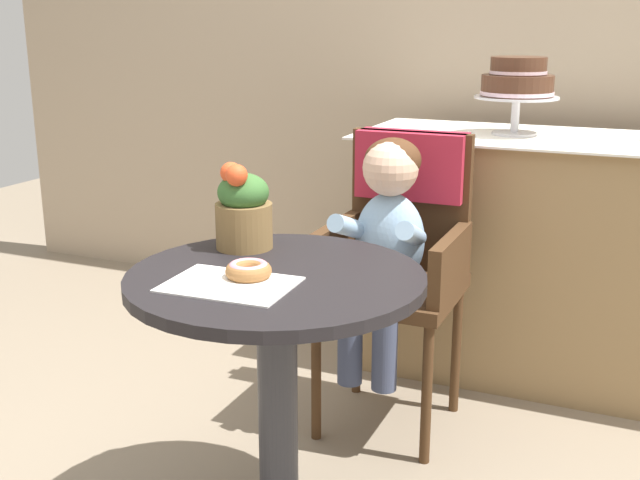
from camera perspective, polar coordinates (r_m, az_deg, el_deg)
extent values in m
cube|color=tan|center=(3.53, 10.70, 16.20)|extent=(4.80, 0.10, 2.70)
cylinder|color=black|center=(1.88, -3.22, -2.88)|extent=(0.72, 0.72, 0.03)
cylinder|color=#333338|center=(2.03, -3.06, -12.58)|extent=(0.10, 0.10, 0.69)
cube|color=#472D19|center=(2.52, 5.13, -3.63)|extent=(0.42, 0.42, 0.04)
cube|color=#472D19|center=(2.62, 6.58, 2.84)|extent=(0.40, 0.04, 0.46)
cube|color=#472D19|center=(2.55, 1.13, -0.71)|extent=(0.04, 0.38, 0.18)
cube|color=#472D19|center=(2.44, 9.43, -1.70)|extent=(0.04, 0.38, 0.18)
cube|color=#B22338|center=(2.60, 6.66, 5.42)|extent=(0.36, 0.11, 0.22)
cylinder|color=#472D19|center=(2.52, -0.28, -9.67)|extent=(0.03, 0.03, 0.45)
cylinder|color=#472D19|center=(2.41, 7.73, -11.04)|extent=(0.03, 0.03, 0.45)
cylinder|color=#472D19|center=(2.82, 2.68, -6.78)|extent=(0.03, 0.03, 0.45)
cylinder|color=#472D19|center=(2.73, 9.84, -7.84)|extent=(0.03, 0.03, 0.45)
ellipsoid|color=#8CADCC|center=(2.45, 5.08, 0.02)|extent=(0.22, 0.16, 0.30)
sphere|color=#E0B293|center=(2.39, 5.13, 5.20)|extent=(0.17, 0.17, 0.17)
ellipsoid|color=#4C2D19|center=(2.40, 5.29, 5.79)|extent=(0.17, 0.17, 0.14)
cylinder|color=#8CADCC|center=(2.39, 2.27, 0.90)|extent=(0.08, 0.23, 0.13)
sphere|color=#E0B293|center=(2.33, 1.78, -1.23)|extent=(0.06, 0.06, 0.06)
cylinder|color=#8CADCC|center=(2.33, 6.63, 0.42)|extent=(0.08, 0.23, 0.13)
sphere|color=#E0B293|center=(2.28, 5.78, -1.72)|extent=(0.06, 0.06, 0.06)
cylinder|color=#3F4760|center=(2.43, 3.18, -2.81)|extent=(0.09, 0.22, 0.09)
cylinder|color=#3F4760|center=(2.39, 2.19, -7.45)|extent=(0.08, 0.08, 0.26)
cylinder|color=#3F4760|center=(2.39, 5.65, -3.13)|extent=(0.09, 0.22, 0.09)
cylinder|color=#3F4760|center=(2.36, 4.71, -7.85)|extent=(0.08, 0.08, 0.26)
cube|color=white|center=(1.80, -6.56, -3.22)|extent=(0.30, 0.22, 0.00)
torus|color=#936033|center=(1.84, -5.20, -2.25)|extent=(0.11, 0.11, 0.04)
torus|color=pink|center=(1.84, -5.21, -1.93)|extent=(0.09, 0.09, 0.02)
cylinder|color=brown|center=(2.08, -5.52, 1.04)|extent=(0.15, 0.15, 0.12)
ellipsoid|color=#38662D|center=(2.06, -5.58, 3.46)|extent=(0.14, 0.14, 0.10)
sphere|color=#E54C23|center=(2.04, -4.85, 3.62)|extent=(0.05, 0.05, 0.05)
sphere|color=#E54C23|center=(2.08, -4.98, 3.66)|extent=(0.05, 0.05, 0.05)
sphere|color=#E54C23|center=(2.07, -5.97, 4.18)|extent=(0.06, 0.06, 0.06)
sphere|color=#E54C23|center=(2.05, -6.47, 4.87)|extent=(0.06, 0.06, 0.06)
sphere|color=#E54C23|center=(2.00, -6.07, 4.68)|extent=(0.06, 0.06, 0.06)
cube|color=#93754C|center=(3.03, 17.63, -1.44)|extent=(1.50, 0.56, 0.90)
cube|color=white|center=(2.93, 18.35, 6.92)|extent=(1.56, 0.62, 0.01)
cylinder|color=silver|center=(2.96, 13.88, 7.51)|extent=(0.16, 0.16, 0.01)
cylinder|color=silver|center=(2.95, 13.96, 8.76)|extent=(0.03, 0.03, 0.12)
cylinder|color=silver|center=(2.94, 14.05, 9.99)|extent=(0.30, 0.30, 0.01)
cylinder|color=#4C2D1E|center=(2.94, 14.10, 10.80)|extent=(0.26, 0.25, 0.08)
cylinder|color=silver|center=(2.94, 14.07, 10.29)|extent=(0.26, 0.26, 0.01)
cylinder|color=#4C2D1E|center=(2.94, 14.19, 12.14)|extent=(0.20, 0.20, 0.06)
cylinder|color=silver|center=(2.94, 14.16, 11.71)|extent=(0.20, 0.20, 0.01)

